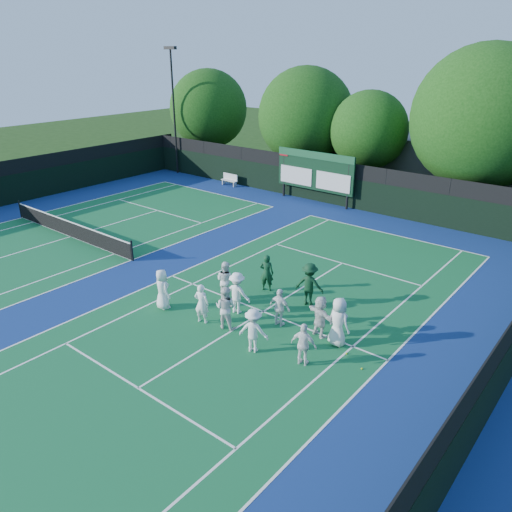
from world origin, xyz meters
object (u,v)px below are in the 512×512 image
Objects in this scene: tennis_net at (70,229)px; coach_left at (267,273)px; scoreboard at (315,171)px; bench at (230,179)px.

coach_left is (12.89, 1.65, 0.36)m from tennis_net.
scoreboard reaches higher than tennis_net.
tennis_net is 6.65× the size of coach_left.
bench is at bearing -178.36° from scoreboard.
coach_left is (5.90, -12.94, -1.34)m from scoreboard.
scoreboard is at bearing -88.95° from coach_left.
tennis_net is at bearing -16.19° from coach_left.
scoreboard is at bearing 1.64° from bench.
bench is (-7.65, -0.22, -1.70)m from scoreboard.
scoreboard is at bearing 64.40° from tennis_net.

